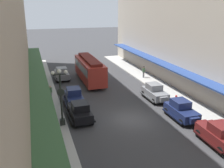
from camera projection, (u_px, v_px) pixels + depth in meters
name	position (u px, v px, depth m)	size (l,w,h in m)	color
ground_plane	(131.00, 120.00, 24.22)	(200.00, 200.00, 0.00)	#38383A
sidewalk_left	(51.00, 130.00, 22.01)	(3.00, 60.00, 0.15)	#B7B5AD
sidewalk_right	(198.00, 110.00, 26.39)	(3.00, 60.00, 0.15)	#B7B5AD
parked_car_0	(74.00, 96.00, 27.65)	(2.20, 4.28, 1.84)	#19234C
parked_car_1	(80.00, 111.00, 23.92)	(2.24, 4.30, 1.84)	black
parked_car_2	(62.00, 73.00, 37.02)	(2.17, 4.27, 1.84)	slate
parked_car_3	(219.00, 134.00, 19.66)	(2.26, 4.30, 1.84)	#591919
parked_car_4	(155.00, 92.00, 29.17)	(2.15, 4.26, 1.84)	slate
parked_car_5	(181.00, 110.00, 24.19)	(2.16, 4.27, 1.84)	#19234C
streetcar	(90.00, 69.00, 35.68)	(2.57, 9.61, 3.46)	#A52D23
lamp_post_with_clock	(61.00, 95.00, 22.12)	(1.42, 0.44, 5.16)	black
fire_hydrant	(176.00, 99.00, 28.13)	(0.24, 0.24, 0.82)	#B21E19
pedestrian_0	(144.00, 72.00, 37.50)	(0.36, 0.28, 1.67)	slate
pedestrian_1	(51.00, 92.00, 28.78)	(0.36, 0.24, 1.64)	slate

